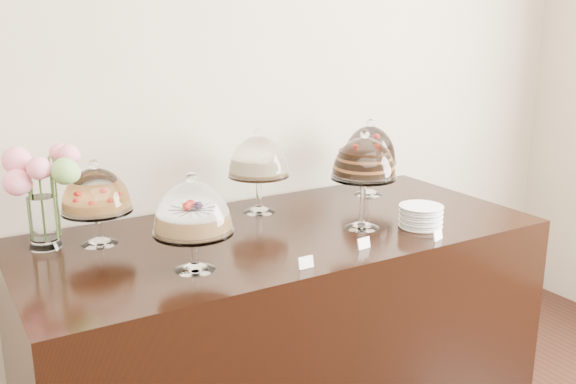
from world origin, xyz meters
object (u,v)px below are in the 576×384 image
display_counter (282,326)px  cake_stand_fruit_tart (96,194)px  cake_stand_cheesecake (258,160)px  plate_stack (421,216)px  flower_vase (40,184)px  cake_stand_choco_layer (364,162)px  cake_stand_dark_choco (370,148)px  cake_stand_sugar_sponge (193,213)px

display_counter → cake_stand_fruit_tart: size_ratio=6.37×
cake_stand_cheesecake → plate_stack: bearing=-48.4°
display_counter → plate_stack: 0.78m
cake_stand_fruit_tart → flower_vase: flower_vase is taller
cake_stand_cheesecake → plate_stack: (0.49, -0.56, -0.20)m
cake_stand_choco_layer → flower_vase: 1.30m
display_counter → cake_stand_dark_choco: 1.00m
display_counter → cake_stand_fruit_tart: 1.00m
cake_stand_choco_layer → plate_stack: 0.35m
cake_stand_choco_layer → cake_stand_dark_choco: bearing=49.7°
cake_stand_dark_choco → cake_stand_cheesecake: bearing=178.6°
display_counter → cake_stand_sugar_sponge: cake_stand_sugar_sponge is taller
cake_stand_dark_choco → cake_stand_fruit_tart: (-1.39, -0.04, -0.03)m
cake_stand_sugar_sponge → plate_stack: bearing=-2.6°
plate_stack → display_counter: bearing=153.3°
display_counter → cake_stand_fruit_tart: cake_stand_fruit_tart is taller
cake_stand_fruit_tart → plate_stack: cake_stand_fruit_tart is taller
cake_stand_choco_layer → flower_vase: bearing=160.4°
cake_stand_cheesecake → flower_vase: bearing=179.8°
cake_stand_fruit_tart → plate_stack: 1.36m
display_counter → cake_stand_sugar_sponge: 0.86m
cake_stand_choco_layer → cake_stand_sugar_sponge: bearing=-174.5°
cake_stand_fruit_tart → plate_stack: (1.25, -0.50, -0.16)m
flower_vase → cake_stand_dark_choco: bearing=-0.7°
cake_stand_sugar_sponge → cake_stand_choco_layer: cake_stand_choco_layer is taller
display_counter → cake_stand_sugar_sponge: bearing=-155.6°
cake_stand_cheesecake → cake_stand_dark_choco: 0.63m
cake_stand_fruit_tart → flower_vase: size_ratio=0.85×
cake_stand_cheesecake → flower_vase: (-0.95, 0.00, 0.01)m
plate_stack → cake_stand_dark_choco: bearing=76.2°
cake_stand_dark_choco → cake_stand_fruit_tart: size_ratio=1.12×
cake_stand_cheesecake → cake_stand_fruit_tart: size_ratio=1.14×
flower_vase → plate_stack: flower_vase is taller
display_counter → cake_stand_choco_layer: (0.31, -0.15, 0.74)m
cake_stand_sugar_sponge → cake_stand_dark_choco: 1.26m
cake_stand_fruit_tart → display_counter: bearing=-17.6°
cake_stand_dark_choco → cake_stand_choco_layer: bearing=-130.3°
cake_stand_cheesecake → cake_stand_fruit_tart: 0.76m
cake_stand_dark_choco → cake_stand_fruit_tart: 1.39m
plate_stack → flower_vase: bearing=158.8°
display_counter → flower_vase: size_ratio=5.40×
cake_stand_choco_layer → plate_stack: size_ratio=2.33×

